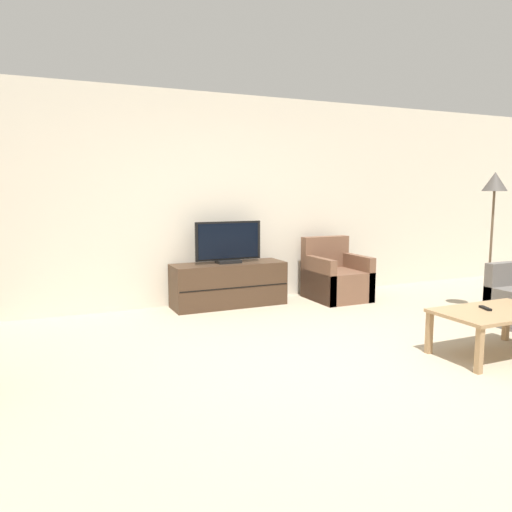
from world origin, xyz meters
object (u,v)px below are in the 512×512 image
object	(u,v)px
tv_stand	(229,284)
tv	(228,244)
remote	(485,308)
coffee_table	(495,316)
floor_lamp	(494,195)
armchair	(335,279)

from	to	relation	value
tv_stand	tv	world-z (taller)	tv
tv_stand	tv	xyz separation A→B (m)	(0.00, -0.00, 0.52)
tv_stand	remote	world-z (taller)	tv_stand
coffee_table	floor_lamp	world-z (taller)	floor_lamp
tv_stand	armchair	world-z (taller)	armchair
coffee_table	tv	bearing A→B (deg)	117.84
coffee_table	floor_lamp	xyz separation A→B (m)	(1.21, 1.12, 1.05)
armchair	coffee_table	size ratio (longest dim) A/B	0.78
floor_lamp	tv	bearing A→B (deg)	148.16
floor_lamp	coffee_table	bearing A→B (deg)	-137.20
tv_stand	remote	bearing A→B (deg)	-62.42
tv	armchair	distance (m)	1.57
tv_stand	armchair	size ratio (longest dim) A/B	1.74
coffee_table	remote	size ratio (longest dim) A/B	6.89
tv_stand	remote	distance (m)	3.07
tv_stand	armchair	distance (m)	1.49
coffee_table	remote	distance (m)	0.10
armchair	floor_lamp	size ratio (longest dim) A/B	0.50
tv_stand	armchair	bearing A→B (deg)	-8.55
armchair	coffee_table	xyz separation A→B (m)	(0.00, -2.57, 0.09)
tv	remote	bearing A→B (deg)	-62.40
armchair	coffee_table	distance (m)	2.57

